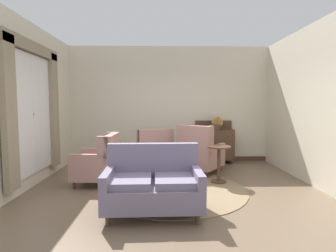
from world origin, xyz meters
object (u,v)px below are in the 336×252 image
armchair_back_corner (200,153)px  armchair_beside_settee (100,162)px  porcelain_vase (168,155)px  settee (153,185)px  armchair_near_window (153,152)px  gramophone (217,121)px  side_table (219,161)px  coffee_table (168,167)px  sideboard (214,144)px

armchair_back_corner → armchair_beside_settee: (-2.06, -0.79, -0.02)m
porcelain_vase → settee: settee is taller
armchair_near_window → armchair_back_corner: size_ratio=0.93×
armchair_near_window → gramophone: 1.88m
side_table → porcelain_vase: bearing=-171.8°
settee → armchair_beside_settee: 1.80m
coffee_table → porcelain_vase: size_ratio=2.84×
settee → side_table: 1.93m
armchair_near_window → gramophone: bearing=178.9°
side_table → sideboard: 1.83m
porcelain_vase → armchair_back_corner: (0.74, 0.90, -0.13)m
side_table → coffee_table: bearing=-168.6°
coffee_table → armchair_near_window: armchair_near_window is taller
settee → gramophone: 3.63m
gramophone → porcelain_vase: bearing=-125.1°
side_table → sideboard: bearing=81.6°
porcelain_vase → side_table: bearing=8.2°
armchair_back_corner → side_table: armchair_back_corner is taller
armchair_beside_settee → sideboard: bearing=128.2°
coffee_table → side_table: size_ratio=1.25×
coffee_table → armchair_near_window: bearing=104.0°
side_table → armchair_beside_settee: bearing=-179.2°
porcelain_vase → gramophone: 2.35m
armchair_back_corner → side_table: size_ratio=1.63×
armchair_near_window → sideboard: 1.73m
armchair_back_corner → armchair_near_window: bearing=13.9°
coffee_table → porcelain_vase: porcelain_vase is taller
coffee_table → sideboard: 2.38m
coffee_table → porcelain_vase: (-0.01, 0.06, 0.22)m
settee → armchair_back_corner: 2.44m
armchair_beside_settee → side_table: (2.33, 0.03, 0.01)m
settee → armchair_near_window: size_ratio=1.25×
armchair_back_corner → sideboard: bearing=-81.9°
porcelain_vase → armchair_near_window: bearing=104.2°
side_table → armchair_back_corner: bearing=109.5°
settee → gramophone: bearing=62.6°
armchair_back_corner → gramophone: 1.31m
armchair_back_corner → gramophone: gramophone is taller
settee → coffee_table: bearing=77.5°
gramophone → armchair_near_window: bearing=-161.4°
coffee_table → armchair_back_corner: bearing=52.8°
coffee_table → side_table: (1.00, 0.20, 0.07)m
side_table → gramophone: 1.88m
sideboard → armchair_back_corner: bearing=-116.9°
coffee_table → porcelain_vase: bearing=98.8°
coffee_table → armchair_back_corner: armchair_back_corner is taller
porcelain_vase → armchair_near_window: size_ratio=0.29×
armchair_near_window → sideboard: sideboard is taller
settee → armchair_back_corner: (0.98, 2.23, 0.04)m
settee → armchair_beside_settee: (-1.08, 1.44, 0.02)m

